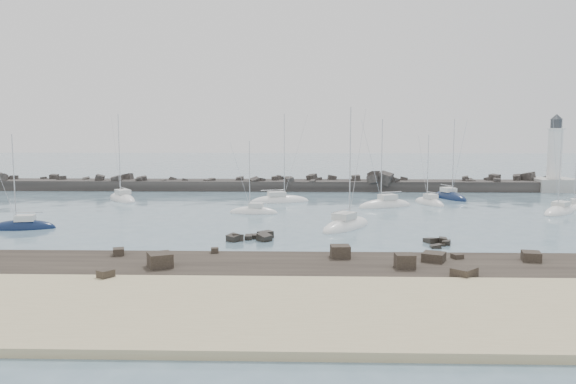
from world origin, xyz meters
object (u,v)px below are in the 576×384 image
(sailboat_8, at_px, (429,203))
(sailboat_5, at_px, (346,227))
(lighthouse, at_px, (554,174))
(sailboat_10, at_px, (574,207))
(sailboat_6, at_px, (450,197))
(sailboat_2, at_px, (22,228))
(sailboat_3, at_px, (280,201))
(sailboat_9, at_px, (559,212))
(sailboat_1, at_px, (122,199))
(sailboat_4, at_px, (254,212))
(sailboat_7, at_px, (385,206))

(sailboat_8, bearing_deg, sailboat_5, -123.84)
(lighthouse, distance_m, sailboat_10, 23.97)
(lighthouse, distance_m, sailboat_6, 24.95)
(sailboat_8, bearing_deg, sailboat_10, -10.59)
(sailboat_2, height_order, sailboat_3, sailboat_3)
(sailboat_10, bearing_deg, sailboat_9, -131.60)
(lighthouse, relative_size, sailboat_3, 1.00)
(sailboat_5, relative_size, sailboat_10, 1.68)
(sailboat_1, distance_m, sailboat_4, 25.89)
(sailboat_8, relative_size, sailboat_9, 0.83)
(sailboat_8, bearing_deg, sailboat_3, 175.76)
(sailboat_2, relative_size, sailboat_7, 0.84)
(sailboat_7, bearing_deg, sailboat_1, 170.72)
(sailboat_2, xyz_separation_m, sailboat_7, (43.45, 19.30, 0.01))
(sailboat_2, relative_size, sailboat_10, 1.32)
(lighthouse, height_order, sailboat_2, lighthouse)
(sailboat_2, bearing_deg, sailboat_10, 14.98)
(lighthouse, bearing_deg, sailboat_2, -151.68)
(sailboat_4, bearing_deg, sailboat_8, 21.51)
(sailboat_3, relative_size, sailboat_5, 0.98)
(sailboat_5, xyz_separation_m, sailboat_7, (6.95, 17.68, 0.00))
(sailboat_6, bearing_deg, sailboat_5, -123.92)
(sailboat_9, bearing_deg, lighthouse, 68.01)
(sailboat_8, bearing_deg, sailboat_2, -156.00)
(sailboat_1, height_order, sailboat_3, sailboat_1)
(sailboat_3, bearing_deg, sailboat_4, -104.03)
(sailboat_3, relative_size, sailboat_8, 1.29)
(sailboat_1, xyz_separation_m, sailboat_10, (67.31, -7.14, -0.01))
(sailboat_1, relative_size, sailboat_7, 1.07)
(sailboat_4, bearing_deg, sailboat_6, 29.60)
(sailboat_7, bearing_deg, sailboat_5, -111.45)
(sailboat_6, height_order, sailboat_8, sailboat_6)
(sailboat_10, bearing_deg, sailboat_5, -153.04)
(sailboat_9, bearing_deg, sailboat_2, -168.02)
(sailboat_2, xyz_separation_m, sailboat_3, (27.95, 24.15, -0.01))
(sailboat_2, bearing_deg, sailboat_5, 2.55)
(sailboat_3, bearing_deg, sailboat_8, -4.24)
(sailboat_7, bearing_deg, sailboat_6, 41.05)
(sailboat_1, relative_size, sailboat_10, 1.67)
(sailboat_1, xyz_separation_m, sailboat_3, (25.03, -1.78, -0.01))
(sailboat_1, bearing_deg, sailboat_10, -6.06)
(sailboat_1, relative_size, sailboat_3, 1.01)
(lighthouse, relative_size, sailboat_6, 1.05)
(sailboat_8, height_order, sailboat_10, sailboat_8)
(sailboat_1, relative_size, sailboat_9, 1.08)
(lighthouse, bearing_deg, sailboat_6, -151.37)
(sailboat_1, height_order, sailboat_4, sailboat_1)
(sailboat_7, height_order, sailboat_10, sailboat_7)
(sailboat_2, height_order, sailboat_10, sailboat_2)
(sailboat_9, relative_size, sailboat_10, 1.54)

